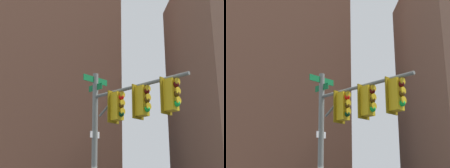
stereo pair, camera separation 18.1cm
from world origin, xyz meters
The scene contains 2 objects.
signal_pole_assembly centered at (-0.86, -1.16, 4.13)m, with size 3.60×3.23×6.03m.
building_brick_nearside centered at (38.66, 4.71, 19.91)m, with size 19.73×18.28×39.82m, color brown.
Camera 2 is at (-12.12, 0.03, 1.99)m, focal length 53.39 mm.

